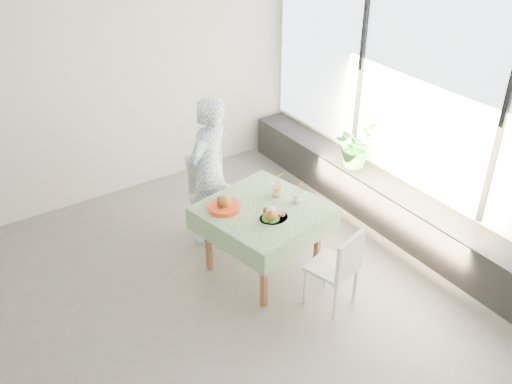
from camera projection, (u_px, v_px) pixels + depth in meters
floor at (167, 330)px, 5.06m from camera, size 6.00×6.00×0.00m
ceiling at (131, 8)px, 3.60m from camera, size 6.00×6.00×0.00m
wall_back at (52, 94)px, 6.10m from camera, size 6.00×0.02×2.80m
wall_right at (424, 109)px, 5.76m from camera, size 0.02×5.00×2.80m
window_pane at (426, 86)px, 5.61m from camera, size 0.01×4.80×2.18m
window_ledge at (396, 210)px, 6.26m from camera, size 0.40×4.80×0.50m
cafe_table at (263, 232)px, 5.54m from camera, size 1.23×1.23×0.74m
chair_far at (217, 210)px, 6.19m from camera, size 0.50×0.50×0.95m
chair_near at (332, 281)px, 5.23m from camera, size 0.47×0.47×0.82m
diner at (209, 172)px, 5.84m from camera, size 0.70×0.62×1.62m
main_dish at (272, 215)px, 5.20m from camera, size 0.29×0.29×0.15m
juice_cup_orange at (277, 190)px, 5.54m from camera, size 0.10×0.10×0.28m
juice_cup_lemonade at (298, 197)px, 5.45m from camera, size 0.09×0.09×0.24m
second_dish at (224, 206)px, 5.35m from camera, size 0.31×0.31×0.15m
potted_plant at (355, 145)px, 6.47m from camera, size 0.61×0.58×0.53m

